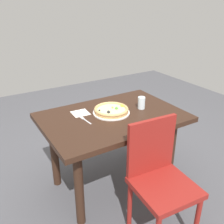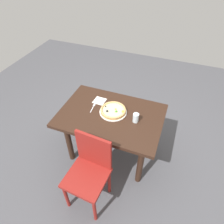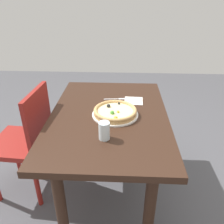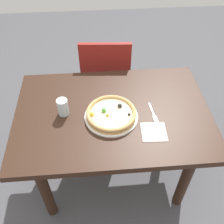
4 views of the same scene
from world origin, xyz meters
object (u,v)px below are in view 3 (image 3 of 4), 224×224
(chair_near, at_px, (27,139))
(pizza, at_px, (115,111))
(plate, at_px, (115,114))
(drinking_glass, at_px, (104,131))
(napkin, at_px, (134,101))
(dining_table, at_px, (109,127))
(fork, at_px, (116,99))

(chair_near, distance_m, pizza, 0.71)
(plate, distance_m, drinking_glass, 0.29)
(pizza, height_order, napkin, pizza)
(dining_table, xyz_separation_m, napkin, (-0.22, 0.18, 0.11))
(fork, bearing_deg, pizza, -95.19)
(fork, bearing_deg, drinking_glass, -100.91)
(dining_table, xyz_separation_m, plate, (0.01, 0.04, 0.11))
(dining_table, distance_m, fork, 0.27)
(drinking_glass, xyz_separation_m, napkin, (-0.51, 0.19, -0.05))
(dining_table, relative_size, plate, 3.73)
(plate, relative_size, napkin, 2.28)
(dining_table, bearing_deg, plate, 74.14)
(plate, bearing_deg, pizza, -32.93)
(dining_table, height_order, plate, plate)
(drinking_glass, relative_size, napkin, 0.78)
(chair_near, height_order, drinking_glass, chair_near)
(chair_near, distance_m, drinking_glass, 0.73)
(dining_table, bearing_deg, drinking_glass, -1.73)
(dining_table, xyz_separation_m, pizza, (0.01, 0.04, 0.14))
(fork, bearing_deg, plate, -95.14)
(dining_table, xyz_separation_m, chair_near, (0.00, -0.62, -0.12))
(dining_table, height_order, napkin, napkin)
(dining_table, relative_size, chair_near, 1.34)
(napkin, bearing_deg, plate, -30.31)
(fork, distance_m, drinking_glass, 0.54)
(chair_near, height_order, fork, chair_near)
(fork, xyz_separation_m, drinking_glass, (0.54, -0.05, 0.05))
(napkin, bearing_deg, pizza, -30.31)
(plate, bearing_deg, fork, -179.80)
(plate, xyz_separation_m, drinking_glass, (0.28, -0.05, 0.05))
(drinking_glass, bearing_deg, plate, 169.30)
(dining_table, height_order, chair_near, chair_near)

